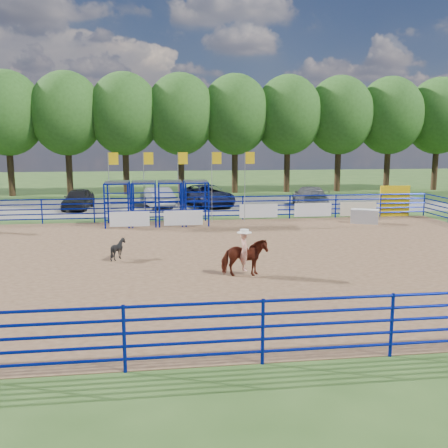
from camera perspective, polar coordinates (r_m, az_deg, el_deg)
The scene contains 13 objects.
ground at distance 20.92m, azimuth -1.32°, elevation -4.00°, with size 120.00×120.00×0.00m, color #426327.
arena_dirt at distance 20.92m, azimuth -1.32°, elevation -3.98°, with size 30.00×20.00×0.02m, color #856242.
gravel_strip at distance 37.60m, azimuth -4.19°, elevation 2.07°, with size 40.00×10.00×0.01m, color gray.
announcer_table at distance 30.72m, azimuth 15.75°, elevation 0.85°, with size 1.57×0.73×0.84m, color silver.
horse_and_rider at distance 18.08m, azimuth 2.33°, elevation -3.40°, with size 1.64×0.77×2.43m.
calf at distance 21.14m, azimuth -12.00°, elevation -2.79°, with size 0.71×0.80×0.88m, color black.
car_a at distance 37.24m, azimuth -16.31°, elevation 2.78°, with size 1.73×4.30×1.46m, color black.
car_b at distance 36.98m, azimuth -7.67°, elevation 3.06°, with size 1.58×4.53×1.49m, color gray.
car_c at distance 37.57m, azimuth -1.95°, elevation 3.30°, with size 2.60×5.64×1.57m, color #161938.
car_d at distance 37.23m, azimuth 9.82°, elevation 3.10°, with size 2.18×5.36×1.55m, color #5C5C5F.
perimeter_fence at distance 20.76m, azimuth -1.32°, elevation -1.99°, with size 30.10×20.10×1.50m.
chute_assembly at distance 29.28m, azimuth -6.95°, elevation 2.35°, with size 19.32×2.41×4.20m.
treeline at distance 46.34m, azimuth -5.01°, elevation 12.81°, with size 56.40×6.40×11.24m.
Camera 1 is at (-2.23, -20.21, 4.93)m, focal length 40.00 mm.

